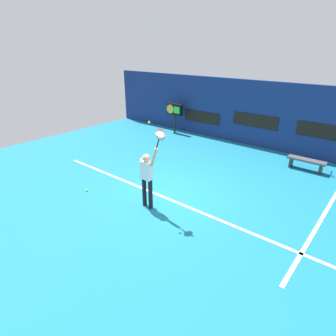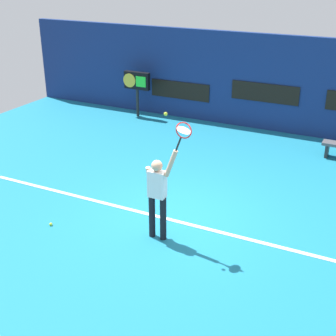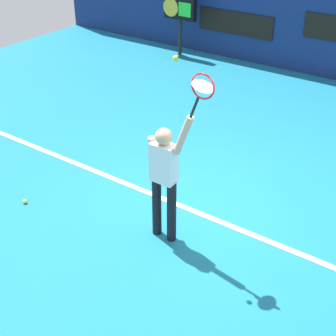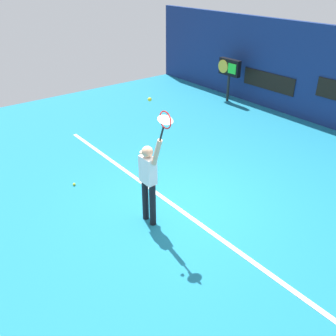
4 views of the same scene
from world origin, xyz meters
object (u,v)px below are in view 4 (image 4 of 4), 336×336
at_px(scoreboard_clock, 229,69).
at_px(spare_ball, 74,184).
at_px(tennis_ball, 150,99).
at_px(tennis_player, 148,178).
at_px(tennis_racket, 165,122).

height_order(scoreboard_clock, spare_ball, scoreboard_clock).
bearing_deg(tennis_ball, spare_ball, -167.96).
xyz_separation_m(tennis_player, scoreboard_clock, (-4.40, 6.83, 0.21)).
relative_size(tennis_ball, scoreboard_clock, 0.04).
bearing_deg(tennis_player, spare_ball, -164.78).
height_order(tennis_racket, scoreboard_clock, tennis_racket).
distance_m(tennis_racket, scoreboard_clock, 8.50).
distance_m(tennis_player, tennis_racket, 1.43).
distance_m(tennis_player, spare_ball, 2.52).
distance_m(tennis_racket, spare_ball, 3.65).
bearing_deg(spare_ball, scoreboard_clock, 106.19).
bearing_deg(spare_ball, tennis_player, 15.22).
relative_size(tennis_player, tennis_ball, 28.98).
bearing_deg(tennis_ball, tennis_player, 159.42).
height_order(tennis_player, scoreboard_clock, tennis_player).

